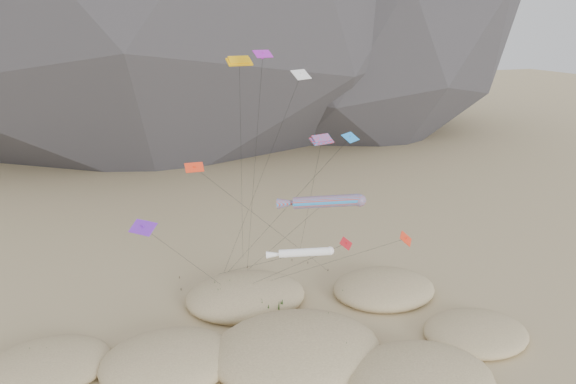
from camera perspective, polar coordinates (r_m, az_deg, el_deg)
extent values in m
ellipsoid|color=#CCB789|center=(52.41, 13.24, -18.14)|extent=(13.40, 11.39, 3.43)
ellipsoid|color=#CCB789|center=(54.72, -12.06, -16.44)|extent=(12.51, 10.63, 3.19)
ellipsoid|color=#CCB789|center=(54.82, 0.83, -15.76)|extent=(16.38, 13.93, 3.83)
ellipsoid|color=#CCB789|center=(61.11, 18.52, -13.37)|extent=(10.77, 9.16, 2.26)
ellipsoid|color=#CCB789|center=(64.57, -4.31, -10.46)|extent=(13.61, 11.57, 3.30)
ellipsoid|color=#CCB789|center=(67.08, 9.71, -9.64)|extent=(12.10, 10.29, 2.93)
ellipsoid|color=#CCB789|center=(57.72, -23.35, -15.90)|extent=(11.62, 9.88, 2.28)
ellipsoid|color=black|center=(52.47, 13.23, -17.78)|extent=(3.24, 2.77, 0.97)
ellipsoid|color=black|center=(54.57, -14.43, -16.62)|extent=(3.27, 2.80, 0.98)
ellipsoid|color=black|center=(55.50, -10.01, -15.80)|extent=(1.84, 1.57, 0.55)
ellipsoid|color=black|center=(54.16, 4.86, -15.98)|extent=(3.78, 3.23, 1.13)
ellipsoid|color=black|center=(57.76, 3.54, -13.76)|extent=(2.70, 2.31, 0.81)
ellipsoid|color=black|center=(52.77, 2.81, -17.19)|extent=(2.64, 2.26, 0.79)
ellipsoid|color=black|center=(60.20, 17.55, -13.67)|extent=(2.22, 1.90, 0.67)
ellipsoid|color=black|center=(64.54, -6.19, -10.28)|extent=(2.94, 2.51, 0.88)
ellipsoid|color=black|center=(61.40, -1.66, -11.82)|extent=(2.30, 1.97, 0.69)
ellipsoid|color=black|center=(66.18, 7.65, -9.89)|extent=(2.36, 2.02, 0.71)
ellipsoid|color=black|center=(64.66, 6.73, -10.64)|extent=(2.43, 2.08, 0.73)
ellipsoid|color=black|center=(58.54, -24.54, -15.58)|extent=(2.44, 2.09, 0.73)
ellipsoid|color=black|center=(56.87, -23.34, -16.56)|extent=(2.25, 1.93, 0.68)
cylinder|color=#3F2D1E|center=(66.84, -5.74, -10.06)|extent=(0.08, 0.08, 0.30)
cylinder|color=#3F2D1E|center=(70.10, -6.80, -8.73)|extent=(0.08, 0.08, 0.30)
cylinder|color=#3F2D1E|center=(72.89, -4.15, -7.59)|extent=(0.08, 0.08, 0.30)
cylinder|color=#3F2D1E|center=(74.61, 0.42, -6.93)|extent=(0.08, 0.08, 0.30)
cylinder|color=#3F2D1E|center=(73.92, 2.03, -7.18)|extent=(0.08, 0.08, 0.30)
cylinder|color=#3F2D1E|center=(71.23, -10.97, -8.50)|extent=(0.08, 0.08, 0.30)
cylinder|color=#3F2D1E|center=(72.01, 4.08, -7.91)|extent=(0.08, 0.08, 0.30)
cylinder|color=#3F2D1E|center=(68.28, -10.81, -9.68)|extent=(0.08, 0.08, 0.30)
cylinder|color=red|center=(55.77, 3.91, -0.96)|extent=(6.45, 4.19, 1.89)
sphere|color=red|center=(55.55, 7.30, -0.85)|extent=(1.27, 1.27, 1.27)
cone|color=red|center=(56.24, 0.23, -1.12)|extent=(2.92, 2.24, 1.35)
cylinder|color=black|center=(62.60, -1.12, -5.35)|extent=(6.19, 12.69, 13.35)
cylinder|color=white|center=(53.32, 1.68, -6.15)|extent=(4.81, 2.48, 1.11)
sphere|color=white|center=(53.31, 4.29, -5.98)|extent=(0.81, 0.81, 0.81)
cone|color=white|center=(53.48, -1.18, -6.36)|extent=(2.09, 1.36, 0.83)
cylinder|color=black|center=(62.30, -3.31, -7.39)|extent=(4.59, 17.79, 9.57)
cube|color=#EAA70C|center=(53.60, -4.96, 13.04)|extent=(2.50, 1.26, 0.72)
cube|color=#EAA70C|center=(53.59, -4.97, 13.23)|extent=(2.12, 1.01, 0.70)
cylinder|color=black|center=(63.83, -4.75, 1.47)|extent=(3.90, 15.49, 26.85)
cube|color=#FF1A2E|center=(53.37, 3.45, 5.26)|extent=(2.50, 1.55, 0.64)
cube|color=#FF1A2E|center=(53.32, 3.45, 5.48)|extent=(2.11, 1.26, 0.64)
cylinder|color=black|center=(64.93, 2.10, -1.53)|extent=(4.74, 18.13, 19.68)
cube|color=#FF2E0D|center=(59.46, 11.88, -4.65)|extent=(2.17, 2.42, 0.89)
cube|color=#FF2E0D|center=(59.51, 11.87, -4.78)|extent=(0.39, 0.38, 0.74)
cylinder|color=black|center=(62.37, 2.61, -7.64)|extent=(16.00, 11.14, 8.89)
cube|color=#1C8BF1|center=(55.00, 6.36, 5.53)|extent=(2.21, 2.03, 0.72)
cube|color=#1C8BF1|center=(55.03, 6.35, 5.38)|extent=(0.31, 0.30, 0.68)
cylinder|color=black|center=(61.69, -0.99, -2.52)|extent=(10.45, 13.29, 19.62)
cube|color=purple|center=(50.69, -2.57, 13.84)|extent=(1.83, 1.26, 0.64)
cube|color=purple|center=(50.70, -2.57, 13.67)|extent=(0.24, 0.24, 0.57)
cylinder|color=black|center=(60.75, -3.51, 1.13)|extent=(2.34, 15.54, 27.69)
cube|color=red|center=(52.84, 5.91, -5.21)|extent=(1.79, 1.98, 0.65)
cube|color=red|center=(52.89, 5.90, -5.36)|extent=(0.28, 0.28, 0.61)
cylinder|color=black|center=(59.51, -0.56, -8.00)|extent=(7.81, 13.95, 10.59)
cube|color=silver|center=(56.88, 1.34, 11.84)|extent=(2.37, 1.95, 0.90)
cube|color=silver|center=(56.89, 1.34, 11.69)|extent=(0.37, 0.39, 0.71)
cylinder|color=black|center=(62.34, -3.17, 0.43)|extent=(7.00, 8.80, 25.32)
cube|color=#6D22C7|center=(50.44, -14.53, -3.51)|extent=(2.50, 2.57, 0.87)
cube|color=#6D22C7|center=(50.49, -14.51, -3.67)|extent=(0.37, 0.37, 0.81)
cylinder|color=black|center=(58.40, -9.54, -7.31)|extent=(10.23, 10.67, 13.29)
cube|color=red|center=(51.91, -9.50, 2.48)|extent=(1.68, 0.81, 0.74)
cube|color=red|center=(51.95, -9.50, 2.32)|extent=(0.20, 0.27, 0.56)
cylinder|color=black|center=(61.31, -1.63, -3.63)|extent=(18.06, 10.04, 17.67)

